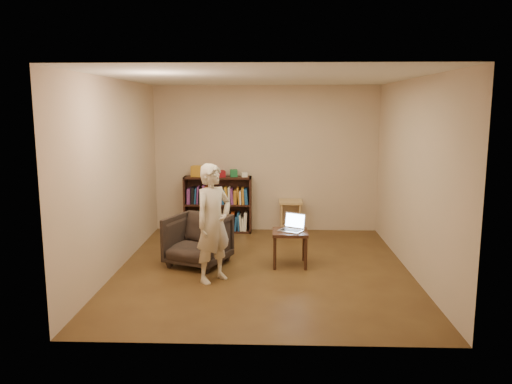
{
  "coord_description": "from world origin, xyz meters",
  "views": [
    {
      "loc": [
        0.13,
        -6.65,
        2.22
      ],
      "look_at": [
        -0.11,
        0.35,
        1.02
      ],
      "focal_mm": 35.0,
      "sensor_mm": 36.0,
      "label": 1
    }
  ],
  "objects_px": {
    "side_table": "(290,237)",
    "person": "(213,223)",
    "armchair": "(198,240)",
    "laptop": "(293,226)",
    "bookshelf": "(218,207)",
    "stool": "(291,207)"
  },
  "relations": [
    {
      "from": "laptop",
      "to": "stool",
      "type": "bearing_deg",
      "value": 117.51
    },
    {
      "from": "armchair",
      "to": "laptop",
      "type": "distance_m",
      "value": 1.35
    },
    {
      "from": "laptop",
      "to": "person",
      "type": "relative_size",
      "value": 0.27
    },
    {
      "from": "stool",
      "to": "armchair",
      "type": "bearing_deg",
      "value": -126.24
    },
    {
      "from": "laptop",
      "to": "armchair",
      "type": "bearing_deg",
      "value": -149.56
    },
    {
      "from": "laptop",
      "to": "person",
      "type": "xyz_separation_m",
      "value": [
        -1.03,
        -0.7,
        0.2
      ]
    },
    {
      "from": "stool",
      "to": "person",
      "type": "distance_m",
      "value": 2.76
    },
    {
      "from": "bookshelf",
      "to": "side_table",
      "type": "distance_m",
      "value": 2.28
    },
    {
      "from": "stool",
      "to": "person",
      "type": "bearing_deg",
      "value": -112.93
    },
    {
      "from": "bookshelf",
      "to": "person",
      "type": "height_order",
      "value": "person"
    },
    {
      "from": "bookshelf",
      "to": "armchair",
      "type": "xyz_separation_m",
      "value": [
        -0.07,
        -1.94,
        -0.08
      ]
    },
    {
      "from": "armchair",
      "to": "laptop",
      "type": "bearing_deg",
      "value": 23.82
    },
    {
      "from": "armchair",
      "to": "person",
      "type": "distance_m",
      "value": 0.83
    },
    {
      "from": "armchair",
      "to": "bookshelf",
      "type": "bearing_deg",
      "value": 109.77
    },
    {
      "from": "bookshelf",
      "to": "side_table",
      "type": "bearing_deg",
      "value": -57.41
    },
    {
      "from": "armchair",
      "to": "stool",
      "type": "bearing_deg",
      "value": 75.72
    },
    {
      "from": "stool",
      "to": "laptop",
      "type": "distance_m",
      "value": 1.83
    },
    {
      "from": "stool",
      "to": "person",
      "type": "xyz_separation_m",
      "value": [
        -1.07,
        -2.53,
        0.29
      ]
    },
    {
      "from": "laptop",
      "to": "side_table",
      "type": "bearing_deg",
      "value": -114.58
    },
    {
      "from": "stool",
      "to": "side_table",
      "type": "distance_m",
      "value": 1.86
    },
    {
      "from": "side_table",
      "to": "person",
      "type": "bearing_deg",
      "value": -146.17
    },
    {
      "from": "side_table",
      "to": "person",
      "type": "xyz_separation_m",
      "value": [
        -1.0,
        -0.67,
        0.34
      ]
    }
  ]
}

